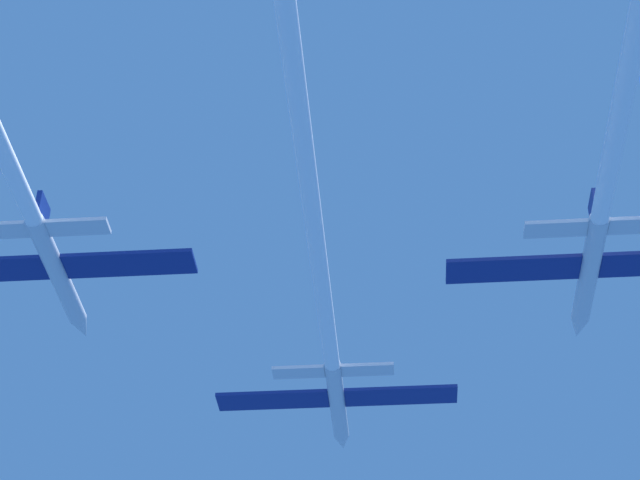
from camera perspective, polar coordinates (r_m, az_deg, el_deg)
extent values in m
cylinder|color=silver|center=(104.30, 0.84, -7.86)|extent=(1.42, 12.95, 1.42)
cone|color=silver|center=(111.31, 1.09, -9.78)|extent=(1.40, 2.85, 1.40)
ellipsoid|color=black|center=(107.09, 0.93, -8.29)|extent=(1.00, 2.59, 0.71)
cube|color=navy|center=(104.17, -2.31, -7.79)|extent=(9.84, 2.85, 0.31)
cube|color=navy|center=(103.60, 3.95, -7.56)|extent=(9.84, 2.85, 0.31)
cube|color=navy|center=(100.65, 0.64, -5.58)|extent=(0.37, 2.33, 2.07)
cube|color=silver|center=(99.75, -1.05, -6.44)|extent=(4.43, 1.71, 0.31)
cube|color=silver|center=(99.44, 2.34, -6.31)|extent=(4.43, 1.71, 0.31)
cylinder|color=white|center=(77.06, -0.68, 3.77)|extent=(1.28, 52.69, 1.28)
cylinder|color=silver|center=(90.17, -12.67, -1.52)|extent=(1.42, 12.95, 1.42)
cone|color=silver|center=(96.49, -11.50, -4.18)|extent=(1.40, 2.85, 1.40)
ellipsoid|color=black|center=(92.75, -12.18, -2.21)|extent=(1.00, 2.59, 0.71)
cube|color=navy|center=(88.25, -9.26, -1.14)|extent=(9.84, 2.85, 0.31)
cube|color=navy|center=(87.19, -13.36, 1.36)|extent=(0.37, 2.33, 2.07)
cube|color=silver|center=(85.16, -11.69, 0.63)|extent=(4.43, 1.71, 0.31)
cylinder|color=silver|center=(88.67, 12.97, -1.47)|extent=(1.42, 12.95, 1.42)
cone|color=silver|center=(95.22, 12.45, -4.17)|extent=(1.40, 2.85, 1.40)
ellipsoid|color=black|center=(91.34, 12.72, -2.17)|extent=(1.00, 2.59, 0.71)
cube|color=navy|center=(87.38, 9.37, -1.40)|extent=(9.84, 2.85, 0.31)
cube|color=navy|center=(85.52, 13.19, 1.46)|extent=(0.37, 2.33, 2.07)
cube|color=silver|center=(83.83, 11.40, 0.55)|extent=(4.43, 1.71, 0.31)
cube|color=silver|center=(84.84, 15.32, 0.71)|extent=(4.43, 1.71, 0.31)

